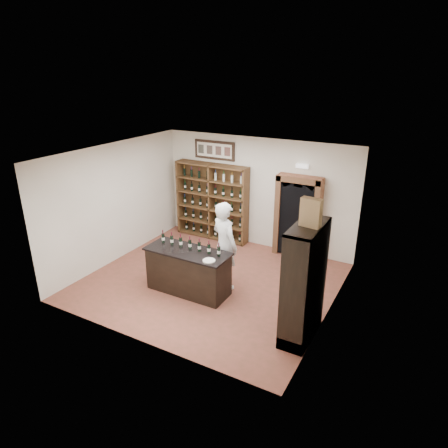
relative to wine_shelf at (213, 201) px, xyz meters
The scene contains 21 objects.
floor 2.89m from the wine_shelf, 60.87° to the right, with size 5.50×5.50×0.00m, color brown.
ceiling 3.28m from the wine_shelf, 60.87° to the right, with size 5.50×5.50×0.00m, color white.
wall_back 1.37m from the wine_shelf, ahead, with size 5.50×0.04×3.00m, color silver.
wall_left 2.78m from the wine_shelf, 121.86° to the right, with size 0.04×5.00×3.00m, color silver.
wall_right 4.69m from the wine_shelf, 29.94° to the right, with size 0.04×5.00×3.00m, color silver.
wine_shelf is the anchor object (origin of this frame).
framed_picture 1.46m from the wine_shelf, 90.00° to the left, with size 1.25×0.04×0.52m, color black.
arched_doorway 2.55m from the wine_shelf, ahead, with size 1.17×0.35×2.17m.
emergency_light 2.86m from the wine_shelf, ahead, with size 0.30×0.10×0.10m, color white.
tasting_counter 3.19m from the wine_shelf, 69.44° to the right, with size 1.88×0.78×1.00m.
counter_bottle_0 2.86m from the wine_shelf, 82.37° to the right, with size 0.07×0.07×0.30m.
counter_bottle_1 2.90m from the wine_shelf, 77.68° to the right, with size 0.07×0.07×0.30m.
counter_bottle_2 2.97m from the wine_shelf, 73.14° to the right, with size 0.07×0.07×0.30m.
counter_bottle_3 3.04m from the wine_shelf, 68.81° to the right, with size 0.07×0.07×0.30m.
counter_bottle_4 3.14m from the wine_shelf, 64.72° to the right, with size 0.07×0.07×0.30m.
counter_bottle_5 3.25m from the wine_shelf, 60.89° to the right, with size 0.07×0.07×0.30m.
counter_bottle_6 3.37m from the wine_shelf, 57.33° to the right, with size 0.07×0.07×0.30m.
side_cabinet 5.02m from the wine_shelf, 40.21° to the right, with size 0.48×1.20×2.20m.
shopkeeper 2.88m from the wine_shelf, 54.27° to the right, with size 0.74×0.48×2.02m, color silver.
plate 3.61m from the wine_shelf, 60.70° to the right, with size 0.26×0.26×0.02m, color silver.
wine_crate 5.21m from the wine_shelf, 40.56° to the right, with size 0.35×0.14×0.49m, color tan.
Camera 1 is at (4.25, -7.04, 4.67)m, focal length 32.00 mm.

